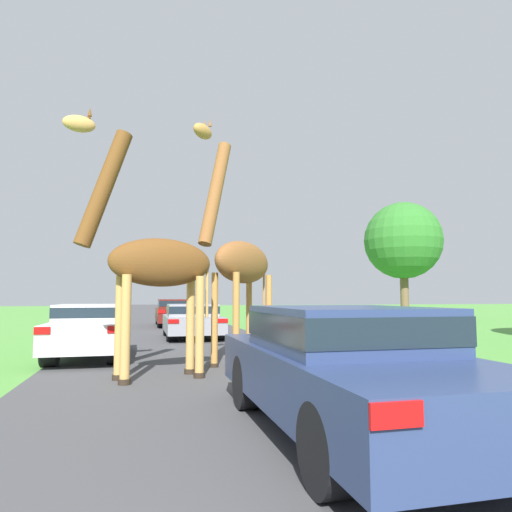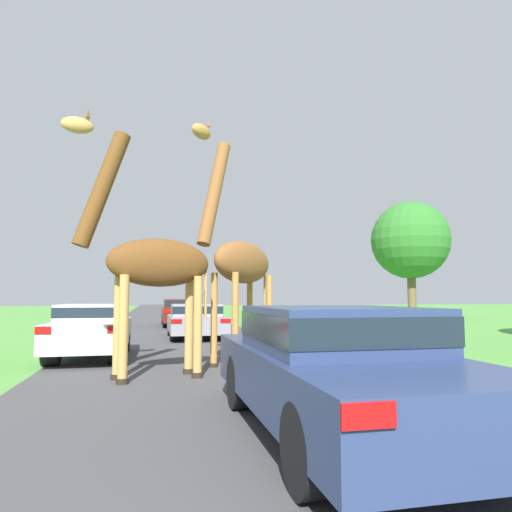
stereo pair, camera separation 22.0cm
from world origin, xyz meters
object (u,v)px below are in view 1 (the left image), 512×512
(car_far_ahead, at_px, (90,329))
(tree_centre_back, at_px, (403,241))
(giraffe_near_road, at_px, (240,259))
(car_lead_maroon, at_px, (345,365))
(giraffe_companion, at_px, (152,260))
(car_queue_right, at_px, (192,320))
(car_queue_left, at_px, (175,312))

(car_far_ahead, bearing_deg, tree_centre_back, 40.56)
(giraffe_near_road, bearing_deg, car_lead_maroon, 133.02)
(car_far_ahead, distance_m, tree_centre_back, 25.14)
(car_far_ahead, relative_size, tree_centre_back, 0.50)
(giraffe_companion, bearing_deg, car_queue_right, -25.86)
(giraffe_companion, bearing_deg, car_far_ahead, 8.09)
(car_lead_maroon, bearing_deg, tree_centre_back, 56.77)
(car_lead_maroon, height_order, car_far_ahead, car_lead_maroon)
(car_queue_left, bearing_deg, giraffe_companion, -95.41)
(giraffe_near_road, distance_m, car_queue_right, 7.10)
(giraffe_near_road, bearing_deg, car_far_ahead, 13.43)
(giraffe_near_road, relative_size, tree_centre_back, 0.64)
(tree_centre_back, bearing_deg, car_lead_maroon, -123.23)
(giraffe_near_road, height_order, car_lead_maroon, giraffe_near_road)
(car_queue_left, bearing_deg, tree_centre_back, 13.40)
(car_queue_left, height_order, tree_centre_back, tree_centre_back)
(giraffe_companion, relative_size, car_queue_right, 1.21)
(tree_centre_back, bearing_deg, car_far_ahead, -139.44)
(giraffe_companion, height_order, tree_centre_back, tree_centre_back)
(car_queue_left, bearing_deg, car_queue_right, -88.79)
(car_queue_right, distance_m, car_far_ahead, 5.86)
(car_queue_left, xyz_separation_m, car_far_ahead, (-2.89, -12.28, -0.01))
(car_queue_left, distance_m, car_far_ahead, 12.61)
(giraffe_companion, distance_m, car_queue_right, 8.64)
(giraffe_companion, height_order, car_lead_maroon, giraffe_companion)
(car_lead_maroon, xyz_separation_m, car_queue_right, (-0.43, 12.30, -0.10))
(car_lead_maroon, height_order, car_queue_left, car_lead_maroon)
(tree_centre_back, bearing_deg, car_queue_right, -144.91)
(giraffe_companion, bearing_deg, car_lead_maroon, -167.27)
(car_lead_maroon, bearing_deg, car_far_ahead, 115.44)
(car_lead_maroon, bearing_deg, giraffe_near_road, 90.76)
(giraffe_companion, relative_size, car_lead_maroon, 1.04)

